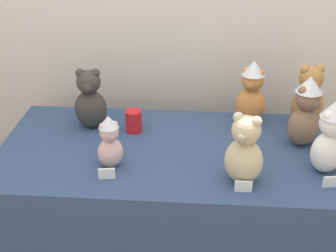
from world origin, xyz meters
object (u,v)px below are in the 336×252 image
object	(u,v)px
teddy_bear_caramel	(308,97)
party_cup_red	(134,121)
teddy_bear_blush	(110,142)
teddy_bear_snow	(330,138)
display_table	(168,216)
teddy_bear_mocha	(306,112)
teddy_bear_charcoal	(90,101)
teddy_bear_sand	(244,151)
teddy_bear_ginger	(251,93)

from	to	relation	value
teddy_bear_caramel	party_cup_red	size ratio (longest dim) A/B	2.88
teddy_bear_blush	teddy_bear_snow	size ratio (longest dim) A/B	0.74
display_table	teddy_bear_mocha	xyz separation A→B (m)	(0.62, 0.09, 0.56)
teddy_bear_mocha	teddy_bear_charcoal	world-z (taller)	teddy_bear_mocha
teddy_bear_charcoal	teddy_bear_sand	bearing A→B (deg)	-36.37
teddy_bear_mocha	party_cup_red	xyz separation A→B (m)	(-0.80, 0.07, -0.11)
teddy_bear_mocha	teddy_bear_caramel	world-z (taller)	teddy_bear_mocha
display_table	teddy_bear_caramel	bearing A→B (deg)	24.38
teddy_bear_snow	teddy_bear_caramel	distance (m)	0.44
teddy_bear_blush	party_cup_red	size ratio (longest dim) A/B	2.22
teddy_bear_mocha	teddy_bear_snow	world-z (taller)	teddy_bear_mocha
teddy_bear_sand	party_cup_red	xyz separation A→B (m)	(-0.51, 0.39, -0.09)
teddy_bear_sand	party_cup_red	bearing A→B (deg)	164.67
teddy_bear_sand	teddy_bear_caramel	distance (m)	0.65
display_table	teddy_bear_mocha	size ratio (longest dim) A/B	4.59
teddy_bear_ginger	teddy_bear_snow	xyz separation A→B (m)	(0.29, -0.43, 0.00)
teddy_bear_mocha	teddy_bear_charcoal	bearing A→B (deg)	141.30
teddy_bear_mocha	teddy_bear_blush	world-z (taller)	teddy_bear_mocha
teddy_bear_charcoal	teddy_bear_caramel	bearing A→B (deg)	0.31
teddy_bear_blush	party_cup_red	xyz separation A→B (m)	(0.06, 0.32, -0.06)
display_table	party_cup_red	distance (m)	0.51
teddy_bear_ginger	teddy_bear_caramel	distance (m)	0.28
display_table	teddy_bear_blush	world-z (taller)	teddy_bear_blush
teddy_bear_ginger	teddy_bear_sand	bearing A→B (deg)	-80.86
teddy_bear_blush	teddy_bear_charcoal	world-z (taller)	teddy_bear_charcoal
teddy_bear_sand	teddy_bear_ginger	world-z (taller)	teddy_bear_ginger
teddy_bear_ginger	teddy_bear_snow	bearing A→B (deg)	-39.78
teddy_bear_mocha	teddy_bear_caramel	xyz separation A→B (m)	(0.06, 0.22, -0.02)
teddy_bear_mocha	teddy_bear_charcoal	size ratio (longest dim) A/B	1.10
teddy_bear_ginger	teddy_bear_caramel	world-z (taller)	teddy_bear_ginger
display_table	teddy_bear_mocha	distance (m)	0.85
party_cup_red	teddy_bear_mocha	bearing A→B (deg)	-4.75
display_table	teddy_bear_blush	xyz separation A→B (m)	(-0.24, -0.16, 0.52)
party_cup_red	teddy_bear_ginger	bearing A→B (deg)	14.24
teddy_bear_ginger	teddy_bear_charcoal	bearing A→B (deg)	-154.98
display_table	teddy_bear_sand	world-z (taller)	teddy_bear_sand
teddy_bear_blush	teddy_bear_caramel	distance (m)	1.03
teddy_bear_charcoal	teddy_bear_ginger	bearing A→B (deg)	2.31
teddy_bear_snow	teddy_bear_ginger	bearing A→B (deg)	90.62
display_table	teddy_bear_caramel	world-z (taller)	teddy_bear_caramel
teddy_bear_blush	teddy_bear_snow	world-z (taller)	teddy_bear_snow
teddy_bear_snow	party_cup_red	size ratio (longest dim) A/B	3.01
teddy_bear_mocha	teddy_bear_ginger	xyz separation A→B (m)	(-0.23, 0.21, -0.01)
teddy_bear_sand	teddy_bear_blush	xyz separation A→B (m)	(-0.56, 0.07, -0.03)
teddy_bear_sand	teddy_bear_charcoal	world-z (taller)	teddy_bear_charcoal
teddy_bear_ginger	party_cup_red	world-z (taller)	teddy_bear_ginger
display_table	teddy_bear_mocha	bearing A→B (deg)	8.34
teddy_bear_charcoal	party_cup_red	distance (m)	0.24
display_table	teddy_bear_blush	bearing A→B (deg)	-145.48
teddy_bear_charcoal	display_table	bearing A→B (deg)	-31.32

